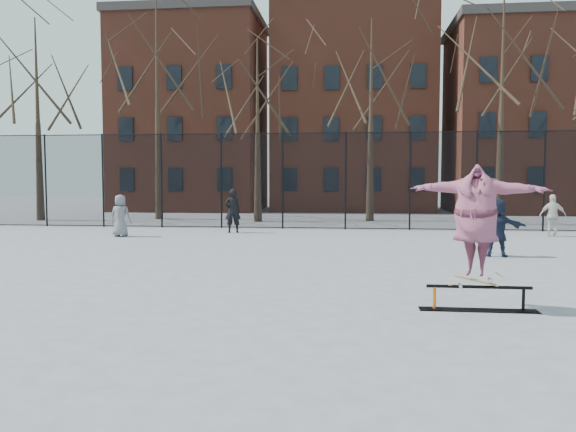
# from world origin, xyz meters

# --- Properties ---
(ground) EXTENTS (100.00, 100.00, 0.00)m
(ground) POSITION_xyz_m (0.00, 0.00, 0.00)
(ground) COLOR slate
(skate_rail) EXTENTS (1.88, 0.29, 0.41)m
(skate_rail) POSITION_xyz_m (3.49, -0.89, 0.16)
(skate_rail) COLOR black
(skate_rail) RESTS_ON ground
(skateboard) EXTENTS (0.75, 0.18, 0.09)m
(skateboard) POSITION_xyz_m (3.42, -0.89, 0.46)
(skateboard) COLOR #A47441
(skateboard) RESTS_ON skate_rail
(skater) EXTENTS (2.27, 1.33, 1.79)m
(skater) POSITION_xyz_m (3.42, -0.89, 1.40)
(skater) COLOR #67327D
(skater) RESTS_ON skateboard
(bystander_grey) EXTENTS (0.75, 0.49, 1.52)m
(bystander_grey) POSITION_xyz_m (-6.87, 9.31, 0.76)
(bystander_grey) COLOR slate
(bystander_grey) RESTS_ON ground
(bystander_black) EXTENTS (0.72, 0.58, 1.70)m
(bystander_black) POSITION_xyz_m (-3.13, 11.18, 0.85)
(bystander_black) COLOR black
(bystander_black) RESTS_ON ground
(bystander_white) EXTENTS (0.93, 0.45, 1.53)m
(bystander_white) POSITION_xyz_m (8.71, 11.09, 0.77)
(bystander_white) COLOR silver
(bystander_white) RESTS_ON ground
(bystander_navy) EXTENTS (1.54, 0.82, 1.59)m
(bystander_navy) POSITION_xyz_m (5.36, 5.53, 0.79)
(bystander_navy) COLOR #1C2539
(bystander_navy) RESTS_ON ground
(fence) EXTENTS (34.03, 0.07, 4.00)m
(fence) POSITION_xyz_m (-0.01, 13.00, 2.05)
(fence) COLOR black
(fence) RESTS_ON ground
(tree_row) EXTENTS (33.66, 7.46, 10.67)m
(tree_row) POSITION_xyz_m (-0.25, 17.15, 7.36)
(tree_row) COLOR black
(tree_row) RESTS_ON ground
(rowhouses) EXTENTS (29.00, 7.00, 13.00)m
(rowhouses) POSITION_xyz_m (0.72, 26.00, 6.06)
(rowhouses) COLOR brown
(rowhouses) RESTS_ON ground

